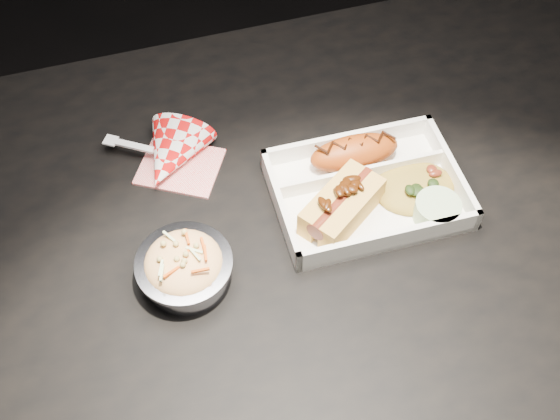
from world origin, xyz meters
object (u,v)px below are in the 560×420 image
object	(u,v)px
dining_table	(296,259)
food_tray	(366,192)
napkin_fork	(171,156)
foil_coleslaw_cup	(184,266)
hotdog	(342,204)
fried_pastry	(354,152)

from	to	relation	value
dining_table	food_tray	distance (m)	0.15
dining_table	napkin_fork	distance (m)	0.23
food_tray	foil_coleslaw_cup	distance (m)	0.27
food_tray	hotdog	distance (m)	0.06
fried_pastry	food_tray	bearing A→B (deg)	-91.43
food_tray	fried_pastry	size ratio (longest dim) A/B	2.01
food_tray	napkin_fork	distance (m)	0.28
food_tray	fried_pastry	distance (m)	0.06
dining_table	food_tray	size ratio (longest dim) A/B	4.72
hotdog	napkin_fork	xyz separation A→B (m)	(-0.20, 0.16, -0.02)
dining_table	hotdog	bearing A→B (deg)	-10.31
food_tray	fried_pastry	bearing A→B (deg)	90.00
foil_coleslaw_cup	food_tray	bearing A→B (deg)	12.15
fried_pastry	hotdog	bearing A→B (deg)	-120.19
hotdog	napkin_fork	distance (m)	0.25
fried_pastry	hotdog	size ratio (longest dim) A/B	0.97
napkin_fork	foil_coleslaw_cup	bearing A→B (deg)	-62.75
dining_table	hotdog	distance (m)	0.14
food_tray	foil_coleslaw_cup	size ratio (longest dim) A/B	2.12
dining_table	food_tray	xyz separation A→B (m)	(0.10, 0.02, 0.10)
dining_table	foil_coleslaw_cup	size ratio (longest dim) A/B	9.99
food_tray	hotdog	bearing A→B (deg)	-149.23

